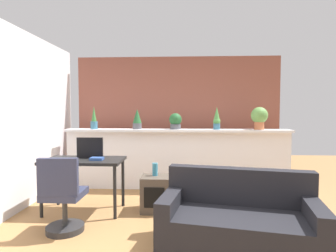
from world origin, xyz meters
name	(u,v)px	position (x,y,z in m)	size (l,w,h in m)	color
ground_plane	(173,239)	(0.00, 0.00, 0.00)	(12.00, 12.00, 0.00)	#9E7042
divider_wall	(177,160)	(0.00, 2.00, 0.53)	(4.02, 0.16, 1.06)	white
plant_shelf	(177,130)	(0.00, 1.96, 1.08)	(4.02, 0.34, 0.04)	white
brick_wall_behind	(177,120)	(0.00, 2.60, 1.25)	(4.02, 0.10, 2.50)	brown
potted_plant_0	(94,120)	(-1.50, 1.93, 1.27)	(0.12, 0.12, 0.41)	#386B84
potted_plant_1	(137,119)	(-0.72, 1.97, 1.28)	(0.16, 0.16, 0.37)	#4C4C51
potted_plant_2	(175,121)	(-0.03, 1.98, 1.24)	(0.23, 0.23, 0.29)	#4C4C51
potted_plant_3	(217,119)	(0.71, 1.93, 1.28)	(0.13, 0.13, 0.40)	#386B84
potted_plant_4	(259,117)	(1.46, 1.98, 1.32)	(0.29, 0.29, 0.40)	#C66B42
desk	(84,165)	(-1.29, 0.80, 0.67)	(1.10, 0.60, 0.75)	black
tv_monitor	(90,148)	(-1.22, 0.88, 0.90)	(0.37, 0.04, 0.30)	black
office_chair	(63,201)	(-1.28, 0.09, 0.39)	(0.45, 0.46, 0.91)	#262628
side_cube_shelf	(156,193)	(-0.28, 0.87, 0.25)	(0.40, 0.41, 0.50)	#4C4238
vase_on_shelf	(155,169)	(-0.29, 0.91, 0.59)	(0.08, 0.08, 0.18)	teal
book_on_desk	(97,159)	(-1.08, 0.73, 0.77)	(0.18, 0.14, 0.04)	#2D4C8C
couch	(239,223)	(0.68, -0.20, 0.28)	(1.68, 1.04, 0.80)	black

